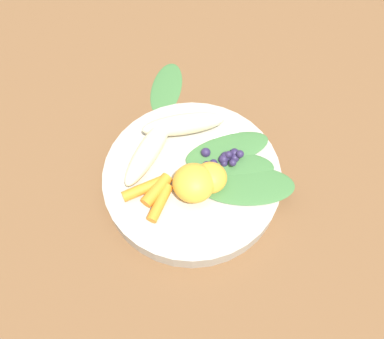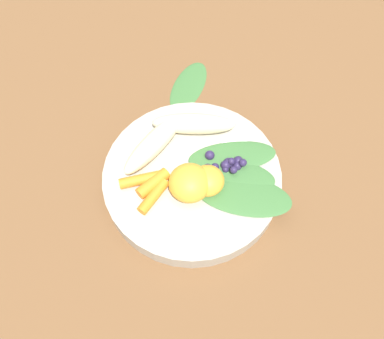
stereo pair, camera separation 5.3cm
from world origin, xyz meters
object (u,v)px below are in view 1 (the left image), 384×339
object	(u,v)px
bowl	(192,178)
banana_peeled_right	(184,124)
kale_leaf_stray	(166,87)
orange_segment_near	(212,176)
banana_peeled_left	(148,151)

from	to	relation	value
bowl	banana_peeled_right	size ratio (longest dim) A/B	2.06
banana_peeled_right	kale_leaf_stray	bearing A→B (deg)	-83.83
orange_segment_near	bowl	bearing A→B (deg)	-173.20
banana_peeled_left	banana_peeled_right	bearing A→B (deg)	158.48
kale_leaf_stray	banana_peeled_right	bearing A→B (deg)	-154.96
bowl	kale_leaf_stray	bearing A→B (deg)	136.97
orange_segment_near	kale_leaf_stray	xyz separation A→B (m)	(-0.16, 0.12, -0.04)
banana_peeled_right	bowl	bearing A→B (deg)	89.87
kale_leaf_stray	orange_segment_near	bearing A→B (deg)	-151.15
bowl	banana_peeled_right	xyz separation A→B (m)	(-0.05, 0.05, 0.03)
banana_peeled_right	orange_segment_near	world-z (taller)	orange_segment_near
bowl	orange_segment_near	xyz separation A→B (m)	(0.03, 0.00, 0.03)
orange_segment_near	kale_leaf_stray	world-z (taller)	orange_segment_near
bowl	banana_peeled_right	bearing A→B (deg)	133.16
bowl	orange_segment_near	size ratio (longest dim) A/B	5.53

